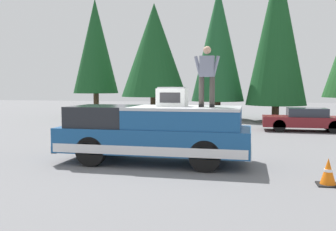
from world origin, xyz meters
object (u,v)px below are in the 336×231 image
Objects in this scene: person_on_truck_bed at (207,75)px; traffic_cone at (328,173)px; parked_car_maroon at (305,120)px; pickup_truck at (154,133)px; compressor_unit at (172,97)px.

person_on_truck_bed is 2.73× the size of traffic_cone.
person_on_truck_bed is at bearing 156.82° from parked_car_maroon.
parked_car_maroon is (9.13, -5.43, -0.29)m from pickup_truck.
compressor_unit is 0.20× the size of parked_car_maroon.
compressor_unit is 1.35× the size of traffic_cone.
person_on_truck_bed reaches higher than parked_car_maroon.
compressor_unit is at bearing 151.36° from parked_car_maroon.
parked_car_maroon is at bearing -28.64° from compressor_unit.
compressor_unit is 4.59m from traffic_cone.
pickup_truck is 8.94× the size of traffic_cone.
pickup_truck is at bearing 70.37° from traffic_cone.
person_on_truck_bed is at bearing -90.08° from pickup_truck.
parked_car_maroon is at bearing -23.18° from person_on_truck_bed.
traffic_cone is (-1.58, -2.92, -2.26)m from person_on_truck_bed.
parked_car_maroon reaches higher than traffic_cone.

